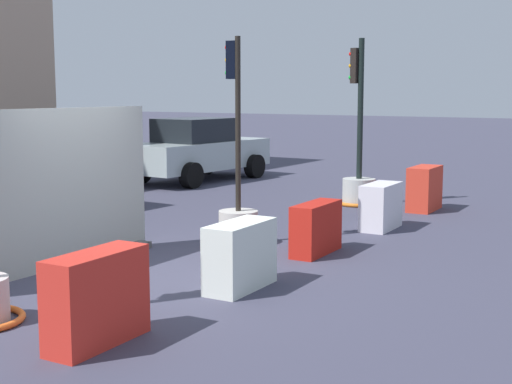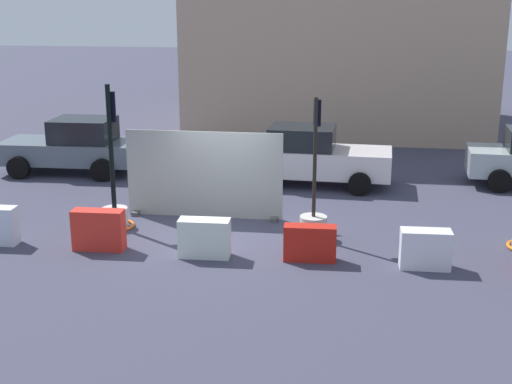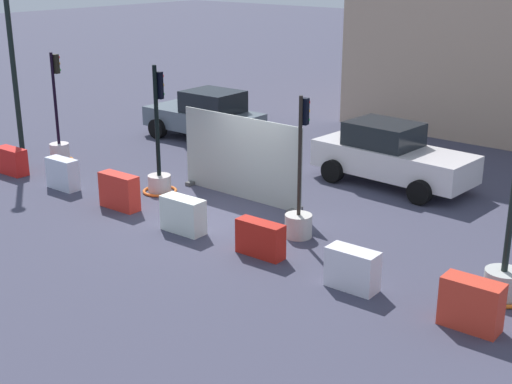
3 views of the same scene
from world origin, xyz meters
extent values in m
plane|color=#3E3E52|center=(0.00, 0.00, 0.00)|extent=(120.00, 120.00, 0.00)
cylinder|color=beige|center=(2.26, 0.08, 0.26)|extent=(0.62, 0.62, 0.53)
cylinder|color=black|center=(2.26, 0.08, 1.88)|extent=(0.09, 0.09, 2.70)
cube|color=black|center=(2.29, 0.20, 2.87)|extent=(0.17, 0.18, 0.58)
sphere|color=red|center=(2.30, 0.29, 3.06)|extent=(0.09, 0.09, 0.09)
sphere|color=orange|center=(2.30, 0.29, 2.87)|extent=(0.09, 0.09, 0.09)
sphere|color=green|center=(2.30, 0.29, 2.68)|extent=(0.09, 0.09, 0.09)
cylinder|color=#B3B6B1|center=(6.97, 0.08, 0.28)|extent=(0.69, 0.69, 0.56)
cylinder|color=black|center=(6.97, 0.08, 2.02)|extent=(0.12, 0.12, 2.92)
cube|color=black|center=(6.95, 0.21, 2.92)|extent=(0.18, 0.17, 0.73)
sphere|color=red|center=(6.93, 0.29, 3.16)|extent=(0.10, 0.10, 0.10)
sphere|color=orange|center=(6.93, 0.29, 2.92)|extent=(0.10, 0.10, 0.10)
sphere|color=green|center=(6.93, 0.29, 2.68)|extent=(0.10, 0.10, 0.10)
torus|color=orange|center=(6.97, 0.08, 0.04)|extent=(0.92, 0.92, 0.08)
cube|color=red|center=(-2.31, -1.28, 0.45)|extent=(1.13, 0.43, 0.89)
cube|color=silver|center=(0.06, -1.37, 0.41)|extent=(1.09, 0.48, 0.82)
cube|color=red|center=(2.28, -1.28, 0.38)|extent=(1.10, 0.40, 0.76)
cube|color=silver|center=(4.61, -1.36, 0.40)|extent=(1.02, 0.49, 0.80)
cube|color=red|center=(6.98, -1.35, 0.45)|extent=(1.04, 0.49, 0.89)
cube|color=#A7B6B7|center=(8.64, 5.47, 0.69)|extent=(4.49, 1.92, 0.74)
cube|color=black|center=(8.44, 5.48, 1.37)|extent=(1.96, 1.56, 0.62)
cylinder|color=black|center=(7.23, 4.68, 0.33)|extent=(0.67, 0.32, 0.65)
cylinder|color=black|center=(7.34, 6.43, 0.33)|extent=(0.67, 0.32, 0.65)
cylinder|color=black|center=(9.94, 4.51, 0.33)|extent=(0.67, 0.32, 0.65)
cylinder|color=black|center=(10.06, 6.26, 0.33)|extent=(0.67, 0.32, 0.65)
cube|color=silver|center=(1.99, 4.80, 0.70)|extent=(4.51, 1.88, 0.75)
cube|color=black|center=(1.63, 4.82, 1.39)|extent=(1.92, 1.56, 0.64)
cylinder|color=black|center=(3.40, 5.64, 0.32)|extent=(0.65, 0.31, 0.64)
cylinder|color=black|center=(3.32, 3.84, 0.32)|extent=(0.65, 0.31, 0.64)
cube|color=#9EA7A1|center=(-0.52, 1.31, 1.09)|extent=(3.91, 0.04, 2.17)
cube|color=#4C4C4C|center=(1.24, 1.31, 0.05)|extent=(0.16, 0.50, 0.10)
camera|label=1|loc=(-7.21, -6.05, 2.39)|focal=51.06mm
camera|label=2|loc=(3.05, -14.73, 5.30)|focal=48.16mm
camera|label=3|loc=(11.09, -11.96, 6.09)|focal=49.75mm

